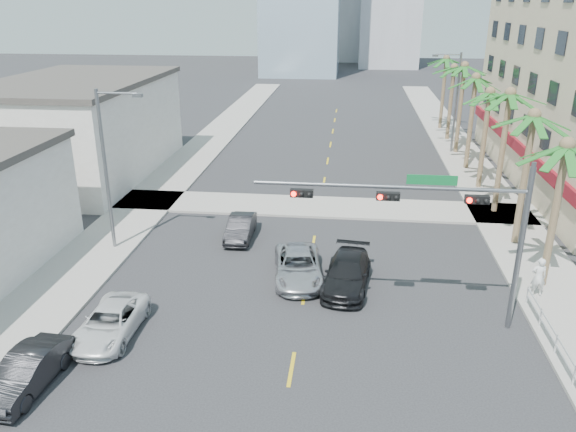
% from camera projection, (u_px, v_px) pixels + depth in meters
% --- Properties ---
extents(sidewalk_right, '(4.00, 120.00, 0.15)m').
position_uv_depth(sidewalk_right, '(509.00, 225.00, 35.11)').
color(sidewalk_right, gray).
rests_on(sidewalk_right, ground).
extents(sidewalk_left, '(4.00, 120.00, 0.15)m').
position_uv_depth(sidewalk_left, '(139.00, 210.00, 37.61)').
color(sidewalk_left, gray).
rests_on(sidewalk_left, ground).
extents(sidewalk_cross, '(80.00, 4.00, 0.15)m').
position_uv_depth(sidewalk_cross, '(320.00, 207.00, 38.21)').
color(sidewalk_cross, gray).
rests_on(sidewalk_cross, ground).
extents(building_left_far, '(11.00, 18.00, 7.20)m').
position_uv_depth(building_left_far, '(80.00, 130.00, 44.54)').
color(building_left_far, beige).
rests_on(building_left_far, ground).
extents(traffic_signal_mast, '(11.12, 0.54, 7.20)m').
position_uv_depth(traffic_signal_mast, '(443.00, 216.00, 22.79)').
color(traffic_signal_mast, slate).
rests_on(traffic_signal_mast, ground).
extents(palm_tree_0, '(4.80, 4.80, 7.80)m').
position_uv_depth(palm_tree_0, '(567.00, 147.00, 25.21)').
color(palm_tree_0, brown).
rests_on(palm_tree_0, ground).
extents(palm_tree_1, '(4.80, 4.80, 8.16)m').
position_uv_depth(palm_tree_1, '(534.00, 117.00, 29.90)').
color(palm_tree_1, brown).
rests_on(palm_tree_1, ground).
extents(palm_tree_2, '(4.80, 4.80, 8.52)m').
position_uv_depth(palm_tree_2, '(510.00, 95.00, 34.59)').
color(palm_tree_2, brown).
rests_on(palm_tree_2, ground).
extents(palm_tree_3, '(4.80, 4.80, 7.80)m').
position_uv_depth(palm_tree_3, '(490.00, 93.00, 39.67)').
color(palm_tree_3, brown).
rests_on(palm_tree_3, ground).
extents(palm_tree_4, '(4.80, 4.80, 8.16)m').
position_uv_depth(palm_tree_4, '(476.00, 79.00, 44.36)').
color(palm_tree_4, brown).
rests_on(palm_tree_4, ground).
extents(palm_tree_5, '(4.80, 4.80, 8.52)m').
position_uv_depth(palm_tree_5, '(465.00, 67.00, 49.05)').
color(palm_tree_5, brown).
rests_on(palm_tree_5, ground).
extents(palm_tree_6, '(4.80, 4.80, 7.80)m').
position_uv_depth(palm_tree_6, '(454.00, 68.00, 54.12)').
color(palm_tree_6, brown).
rests_on(palm_tree_6, ground).
extents(palm_tree_7, '(4.80, 4.80, 8.16)m').
position_uv_depth(palm_tree_7, '(446.00, 59.00, 58.82)').
color(palm_tree_7, brown).
rests_on(palm_tree_7, ground).
extents(streetlight_left, '(2.55, 0.25, 9.00)m').
position_uv_depth(streetlight_left, '(108.00, 163.00, 30.15)').
color(streetlight_left, slate).
rests_on(streetlight_left, ground).
extents(streetlight_right, '(2.55, 0.25, 9.00)m').
position_uv_depth(streetlight_right, '(454.00, 98.00, 50.10)').
color(streetlight_right, slate).
rests_on(streetlight_right, ground).
extents(guardrail, '(0.08, 8.08, 1.00)m').
position_uv_depth(guardrail, '(557.00, 342.00, 22.09)').
color(guardrail, silver).
rests_on(guardrail, ground).
extents(car_parked_mid, '(1.72, 4.29, 1.39)m').
position_uv_depth(car_parked_mid, '(27.00, 372.00, 20.29)').
color(car_parked_mid, black).
rests_on(car_parked_mid, ground).
extents(car_parked_far, '(2.14, 4.63, 1.29)m').
position_uv_depth(car_parked_far, '(110.00, 322.00, 23.49)').
color(car_parked_far, silver).
rests_on(car_parked_far, ground).
extents(car_lane_left, '(1.48, 4.05, 1.32)m').
position_uv_depth(car_lane_left, '(240.00, 228.00, 33.19)').
color(car_lane_left, black).
rests_on(car_lane_left, ground).
extents(car_lane_center, '(3.02, 5.34, 1.41)m').
position_uv_depth(car_lane_center, '(298.00, 266.00, 28.29)').
color(car_lane_center, '#BBBBC0').
rests_on(car_lane_center, ground).
extents(car_lane_right, '(2.62, 5.27, 1.47)m').
position_uv_depth(car_lane_right, '(347.00, 273.00, 27.49)').
color(car_lane_right, black).
rests_on(car_lane_right, ground).
extents(pedestrian, '(0.73, 0.50, 1.93)m').
position_uv_depth(pedestrian, '(539.00, 277.00, 26.31)').
color(pedestrian, silver).
rests_on(pedestrian, sidewalk_right).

